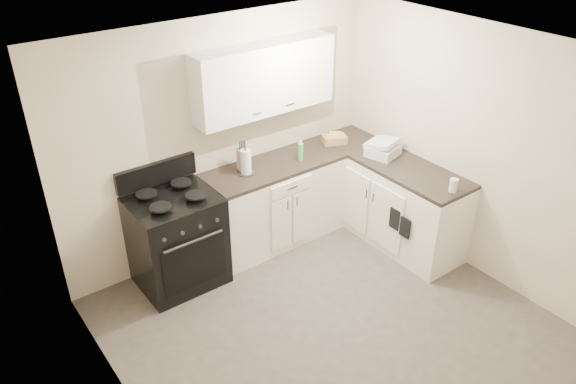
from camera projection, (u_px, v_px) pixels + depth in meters
floor at (333, 328)px, 5.14m from camera, size 3.60×3.60×0.00m
ceiling at (347, 60)px, 3.89m from camera, size 3.60×3.60×0.00m
wall_back at (223, 138)px, 5.76m from camera, size 3.60×0.00×3.60m
wall_right at (479, 154)px, 5.45m from camera, size 0.00×3.60×3.60m
wall_left at (127, 302)px, 3.58m from camera, size 0.00×3.60×3.60m
wall_front at (543, 344)px, 3.26m from camera, size 3.60×0.00×3.60m
base_cabinets_back at (275, 204)px, 6.18m from camera, size 1.55×0.60×0.90m
base_cabinets_right at (386, 198)px, 6.28m from camera, size 0.60×1.90×0.90m
countertop_back at (274, 166)px, 5.94m from camera, size 1.55×0.60×0.04m
countertop_right at (390, 161)px, 6.05m from camera, size 0.60×1.90×0.04m
upper_cabinets at (264, 78)px, 5.59m from camera, size 1.55×0.30×0.70m
stove at (177, 242)px, 5.53m from camera, size 0.82×0.70×0.99m
knife_block at (243, 159)px, 5.78m from camera, size 0.12×0.11×0.23m
paper_towel at (246, 162)px, 5.69m from camera, size 0.13×0.13×0.27m
soap_bottle at (300, 152)px, 5.97m from camera, size 0.08×0.08×0.20m
wicker_basket at (334, 139)px, 6.38m from camera, size 0.31×0.27×0.09m
countertop_grill at (383, 150)px, 6.09m from camera, size 0.39×0.37×0.12m
glass_jar at (454, 185)px, 5.40m from camera, size 0.10×0.10×0.13m
oven_mitt_near at (405, 228)px, 5.70m from camera, size 0.02×0.13×0.22m
oven_mitt_far at (395, 219)px, 5.78m from camera, size 0.02×0.13×0.23m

